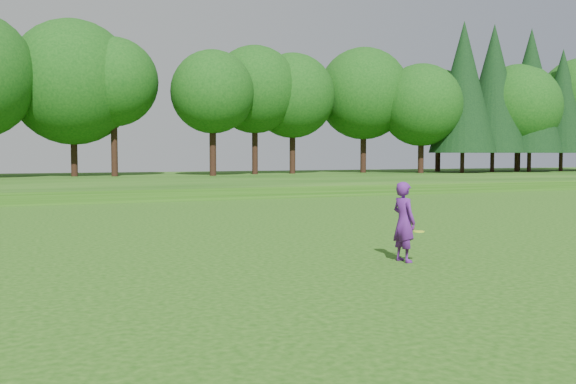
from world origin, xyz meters
name	(u,v)px	position (x,y,z in m)	size (l,w,h in m)	color
ground	(309,268)	(0.00, 0.00, 0.00)	(140.00, 140.00, 0.00)	#18470D
berm	(103,183)	(0.00, 34.00, 0.30)	(130.00, 30.00, 0.60)	#18470D
walking_path	(138,201)	(0.00, 20.00, 0.02)	(130.00, 1.60, 0.04)	gray
treeline	(94,75)	(0.00, 38.00, 8.10)	(104.00, 7.00, 15.00)	#0E3F0F
woman	(404,222)	(2.20, -0.05, 0.86)	(0.51, 0.80, 1.72)	#591C7E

